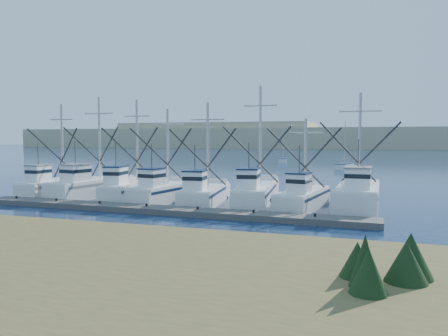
{
  "coord_description": "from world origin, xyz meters",
  "views": [
    {
      "loc": [
        5.85,
        -21.14,
        5.34
      ],
      "look_at": [
        -3.62,
        8.0,
        3.2
      ],
      "focal_mm": 35.0,
      "sensor_mm": 36.0,
      "label": 1
    }
  ],
  "objects": [
    {
      "name": "ground",
      "position": [
        0.0,
        0.0,
        0.0
      ],
      "size": [
        500.0,
        500.0,
        0.0
      ],
      "primitive_type": "plane",
      "color": "#0D1B39",
      "rests_on": "ground"
    },
    {
      "name": "sailboat_near",
      "position": [
        2.48,
        55.8,
        0.49
      ],
      "size": [
        2.93,
        6.86,
        8.1
      ],
      "rotation": [
        0.0,
        0.0,
        -0.19
      ],
      "color": "white",
      "rests_on": "ground"
    },
    {
      "name": "sailboat_far",
      "position": [
        -10.96,
        71.1,
        0.5
      ],
      "size": [
        2.6,
        5.13,
        8.1
      ],
      "rotation": [
        0.0,
        0.0,
        0.17
      ],
      "color": "white",
      "rests_on": "ground"
    },
    {
      "name": "trawler_fleet",
      "position": [
        -7.22,
        11.8,
        0.96
      ],
      "size": [
        29.35,
        9.46,
        9.55
      ],
      "color": "white",
      "rests_on": "ground"
    },
    {
      "name": "dune_ridge",
      "position": [
        0.0,
        210.0,
        5.0
      ],
      "size": [
        360.0,
        60.0,
        10.0
      ],
      "primitive_type": "cube",
      "color": "tan",
      "rests_on": "ground"
    },
    {
      "name": "floating_dock",
      "position": [
        -8.07,
        6.69,
        0.2
      ],
      "size": [
        30.18,
        2.93,
        0.4
      ],
      "primitive_type": "cube",
      "rotation": [
        0.0,
        0.0,
        -0.03
      ],
      "color": "#5C5752",
      "rests_on": "ground"
    }
  ]
}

